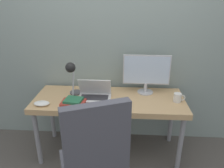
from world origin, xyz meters
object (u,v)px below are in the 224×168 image
object	(u,v)px
laptop	(95,94)
book_stack	(73,102)
game_controller	(42,103)
mug	(178,98)
monitor	(146,72)
desk_lamp	(72,74)
office_chair	(94,160)

from	to	relation	value
laptop	book_stack	distance (m)	0.25
book_stack	game_controller	size ratio (longest dim) A/B	1.55
mug	monitor	bearing A→B (deg)	146.17
desk_lamp	office_chair	size ratio (longest dim) A/B	0.36
desk_lamp	book_stack	distance (m)	0.29
desk_lamp	book_stack	size ratio (longest dim) A/B	1.66
mug	book_stack	bearing A→B (deg)	-173.20
laptop	game_controller	size ratio (longest dim) A/B	2.18
desk_lamp	game_controller	size ratio (longest dim) A/B	2.58
laptop	game_controller	world-z (taller)	laptop
desk_lamp	mug	bearing A→B (deg)	-0.95
book_stack	office_chair	bearing A→B (deg)	-65.64
office_chair	desk_lamp	bearing A→B (deg)	112.33
laptop	book_stack	world-z (taller)	laptop
laptop	mug	distance (m)	0.88
monitor	office_chair	world-z (taller)	monitor
book_stack	desk_lamp	bearing A→B (deg)	102.28
game_controller	mug	bearing A→B (deg)	6.67
desk_lamp	office_chair	bearing A→B (deg)	-67.67
laptop	desk_lamp	xyz separation A→B (m)	(-0.23, -0.01, 0.23)
monitor	book_stack	distance (m)	0.86
laptop	book_stack	xyz separation A→B (m)	(-0.20, -0.16, -0.02)
game_controller	monitor	bearing A→B (deg)	19.32
monitor	desk_lamp	bearing A→B (deg)	-166.07
laptop	monitor	xyz separation A→B (m)	(0.56, 0.19, 0.20)
game_controller	laptop	bearing A→B (deg)	20.30
laptop	book_stack	bearing A→B (deg)	-141.61
monitor	book_stack	bearing A→B (deg)	-155.66
desk_lamp	mug	xyz separation A→B (m)	(1.11, -0.02, -0.23)
desk_lamp	book_stack	world-z (taller)	desk_lamp
monitor	game_controller	xyz separation A→B (m)	(-1.07, -0.38, -0.23)
monitor	book_stack	xyz separation A→B (m)	(-0.76, -0.34, -0.22)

